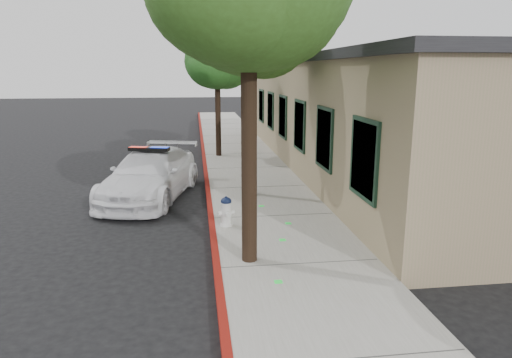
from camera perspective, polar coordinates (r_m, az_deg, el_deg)
The scene contains 8 objects.
ground at distance 8.81m, azimuth -5.20°, elevation -11.81°, with size 120.00×120.00×0.00m, color black.
sidewalk at distance 11.72m, azimuth 2.03°, elevation -4.90°, with size 3.20×60.00×0.15m, color gray.
red_curb at distance 11.57m, azimuth -5.54°, elevation -5.17°, with size 0.14×60.00×0.16m, color maroon.
clapboard_building at distance 18.42m, azimuth 14.86°, elevation 7.83°, with size 7.30×20.89×4.24m.
police_car at distance 14.01m, azimuth -12.93°, elevation 0.52°, with size 3.14×5.27×1.55m.
fire_hydrant at distance 10.87m, azimuth -3.70°, elevation -3.99°, with size 0.41×0.36×0.71m.
street_tree_mid at distance 13.31m, azimuth -0.56°, elevation 17.64°, with size 3.32×3.21×6.09m.
street_tree_far at distance 19.72m, azimuth -4.72°, elevation 13.94°, with size 2.76×2.76×5.09m.
Camera 1 is at (-0.26, -7.98, 3.72)m, focal length 32.34 mm.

